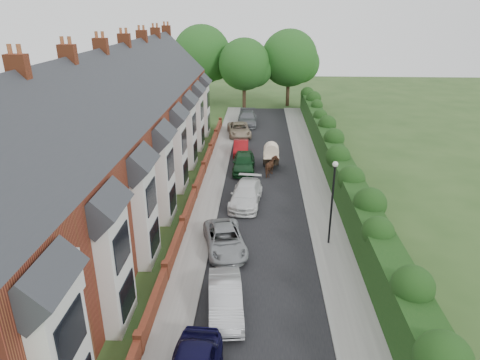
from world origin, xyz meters
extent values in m
plane|color=#2D4C1E|center=(0.00, 0.00, 0.00)|extent=(140.00, 140.00, 0.00)
cube|color=black|center=(-0.50, 11.00, 0.01)|extent=(6.00, 58.00, 0.02)
cube|color=gray|center=(3.60, 11.00, 0.06)|extent=(2.20, 58.00, 0.12)
cube|color=gray|center=(-4.35, 11.00, 0.06)|extent=(1.70, 58.00, 0.12)
cube|color=#989792|center=(2.55, 11.00, 0.07)|extent=(0.18, 58.00, 0.13)
cube|color=#989792|center=(-3.55, 11.00, 0.07)|extent=(0.18, 58.00, 0.13)
cube|color=#113611|center=(5.40, 11.00, 1.25)|extent=(1.50, 58.00, 2.50)
cube|color=maroon|center=(-11.00, 10.00, 3.25)|extent=(8.00, 40.00, 6.50)
cube|color=#2D2F35|center=(-11.00, 10.00, 6.50)|extent=(8.00, 40.20, 8.00)
cube|color=black|center=(-6.28, -8.10, 3.80)|extent=(0.06, 1.80, 1.60)
cube|color=#2D2F35|center=(-6.80, -8.10, 5.60)|extent=(1.70, 2.60, 1.70)
cube|color=#3F2D2D|center=(-6.96, -6.00, 1.05)|extent=(0.08, 0.90, 2.10)
cube|color=silver|center=(-6.95, -6.10, 4.40)|extent=(0.12, 1.20, 1.60)
cube|color=silver|center=(-6.65, -3.10, 2.60)|extent=(0.70, 2.40, 5.20)
cube|color=black|center=(-6.28, -3.10, 1.40)|extent=(0.06, 1.80, 1.60)
cube|color=black|center=(-6.28, -3.10, 3.80)|extent=(0.06, 1.80, 1.60)
cube|color=#2D2F35|center=(-6.80, -3.10, 5.60)|extent=(1.70, 2.60, 1.70)
cube|color=#3F2D2D|center=(-6.96, -1.00, 1.05)|extent=(0.08, 0.90, 2.10)
cube|color=silver|center=(-6.95, -1.10, 4.40)|extent=(0.12, 1.20, 1.60)
cube|color=silver|center=(-6.65, 1.90, 2.60)|extent=(0.70, 2.40, 5.20)
cube|color=black|center=(-6.28, 1.90, 1.40)|extent=(0.06, 1.80, 1.60)
cube|color=black|center=(-6.28, 1.90, 3.80)|extent=(0.06, 1.80, 1.60)
cube|color=#2D2F35|center=(-6.80, 1.90, 5.60)|extent=(1.70, 2.60, 1.70)
cube|color=#3F2D2D|center=(-6.96, 4.00, 1.05)|extent=(0.08, 0.90, 2.10)
cube|color=silver|center=(-6.95, 3.90, 4.40)|extent=(0.12, 1.20, 1.60)
cube|color=silver|center=(-6.65, 6.90, 2.60)|extent=(0.70, 2.40, 5.20)
cube|color=black|center=(-6.28, 6.90, 1.40)|extent=(0.06, 1.80, 1.60)
cube|color=black|center=(-6.28, 6.90, 3.80)|extent=(0.06, 1.80, 1.60)
cube|color=#2D2F35|center=(-6.80, 6.90, 5.60)|extent=(1.70, 2.60, 1.70)
cube|color=#3F2D2D|center=(-6.96, 9.00, 1.05)|extent=(0.08, 0.90, 2.10)
cube|color=silver|center=(-6.95, 8.90, 4.40)|extent=(0.12, 1.20, 1.60)
cube|color=silver|center=(-6.65, 11.90, 2.60)|extent=(0.70, 2.40, 5.20)
cube|color=black|center=(-6.28, 11.90, 1.40)|extent=(0.06, 1.80, 1.60)
cube|color=black|center=(-6.28, 11.90, 3.80)|extent=(0.06, 1.80, 1.60)
cube|color=#2D2F35|center=(-6.80, 11.90, 5.60)|extent=(1.70, 2.60, 1.70)
cube|color=#3F2D2D|center=(-6.96, 14.00, 1.05)|extent=(0.08, 0.90, 2.10)
cube|color=silver|center=(-6.95, 13.90, 4.40)|extent=(0.12, 1.20, 1.60)
cube|color=silver|center=(-6.65, 16.90, 2.60)|extent=(0.70, 2.40, 5.20)
cube|color=black|center=(-6.28, 16.90, 1.40)|extent=(0.06, 1.80, 1.60)
cube|color=black|center=(-6.28, 16.90, 3.80)|extent=(0.06, 1.80, 1.60)
cube|color=#2D2F35|center=(-6.80, 16.90, 5.60)|extent=(1.70, 2.60, 1.70)
cube|color=#3F2D2D|center=(-6.96, 19.00, 1.05)|extent=(0.08, 0.90, 2.10)
cube|color=silver|center=(-6.95, 18.90, 4.40)|extent=(0.12, 1.20, 1.60)
cube|color=silver|center=(-6.65, 21.90, 2.60)|extent=(0.70, 2.40, 5.20)
cube|color=black|center=(-6.28, 21.90, 1.40)|extent=(0.06, 1.80, 1.60)
cube|color=black|center=(-6.28, 21.90, 3.80)|extent=(0.06, 1.80, 1.60)
cube|color=#2D2F35|center=(-6.80, 21.90, 5.60)|extent=(1.70, 2.60, 1.70)
cube|color=#3F2D2D|center=(-6.96, 24.00, 1.05)|extent=(0.08, 0.90, 2.10)
cube|color=silver|center=(-6.95, 23.90, 4.40)|extent=(0.12, 1.20, 1.60)
cube|color=silver|center=(-6.65, 26.90, 2.60)|extent=(0.70, 2.40, 5.20)
cube|color=black|center=(-6.28, 26.90, 1.40)|extent=(0.06, 1.80, 1.60)
cube|color=black|center=(-6.28, 26.90, 3.80)|extent=(0.06, 1.80, 1.60)
cube|color=#2D2F35|center=(-6.80, 26.90, 5.60)|extent=(1.70, 2.60, 1.70)
cube|color=#3F2D2D|center=(-6.96, 29.00, 1.05)|extent=(0.08, 0.90, 2.10)
cube|color=silver|center=(-6.95, 28.90, 4.40)|extent=(0.12, 1.20, 1.60)
cube|color=brown|center=(-11.00, 0.00, 10.30)|extent=(0.90, 0.50, 1.60)
cylinder|color=brown|center=(-11.20, 0.00, 11.25)|extent=(0.20, 0.20, 0.50)
cylinder|color=brown|center=(-10.80, 0.00, 11.25)|extent=(0.20, 0.20, 0.50)
cube|color=brown|center=(-11.00, 5.00, 10.30)|extent=(0.90, 0.50, 1.60)
cylinder|color=brown|center=(-11.20, 5.00, 11.25)|extent=(0.20, 0.20, 0.50)
cylinder|color=brown|center=(-10.80, 5.00, 11.25)|extent=(0.20, 0.20, 0.50)
cube|color=brown|center=(-11.00, 10.00, 10.30)|extent=(0.90, 0.50, 1.60)
cylinder|color=brown|center=(-11.20, 10.00, 11.25)|extent=(0.20, 0.20, 0.50)
cylinder|color=brown|center=(-10.80, 10.00, 11.25)|extent=(0.20, 0.20, 0.50)
cube|color=brown|center=(-11.00, 15.00, 10.30)|extent=(0.90, 0.50, 1.60)
cylinder|color=brown|center=(-11.20, 15.00, 11.25)|extent=(0.20, 0.20, 0.50)
cylinder|color=brown|center=(-10.80, 15.00, 11.25)|extent=(0.20, 0.20, 0.50)
cube|color=brown|center=(-11.00, 20.00, 10.30)|extent=(0.90, 0.50, 1.60)
cylinder|color=brown|center=(-11.20, 20.00, 11.25)|extent=(0.20, 0.20, 0.50)
cylinder|color=brown|center=(-10.80, 20.00, 11.25)|extent=(0.20, 0.20, 0.50)
cube|color=brown|center=(-11.00, 25.00, 10.30)|extent=(0.90, 0.50, 1.60)
cylinder|color=brown|center=(-11.20, 25.00, 11.25)|extent=(0.20, 0.20, 0.50)
cylinder|color=brown|center=(-10.80, 25.00, 11.25)|extent=(0.20, 0.20, 0.50)
cube|color=brown|center=(-11.00, 30.00, 10.30)|extent=(0.90, 0.50, 1.60)
cylinder|color=brown|center=(-11.20, 30.00, 11.25)|extent=(0.20, 0.20, 0.50)
cylinder|color=brown|center=(-10.80, 30.00, 11.25)|extent=(0.20, 0.20, 0.50)
cube|color=brown|center=(-5.35, -2.50, 0.45)|extent=(0.30, 4.70, 0.90)
cube|color=brown|center=(-5.35, 2.50, 0.45)|extent=(0.30, 4.70, 0.90)
cube|color=brown|center=(-5.35, 7.50, 0.45)|extent=(0.30, 4.70, 0.90)
cube|color=brown|center=(-5.35, 12.50, 0.45)|extent=(0.30, 4.70, 0.90)
cube|color=brown|center=(-5.35, 17.50, 0.45)|extent=(0.30, 4.70, 0.90)
cube|color=brown|center=(-5.35, 22.50, 0.45)|extent=(0.30, 4.70, 0.90)
cube|color=brown|center=(-5.35, 27.50, 0.45)|extent=(0.30, 4.70, 0.90)
cube|color=brown|center=(-5.35, -5.00, 0.55)|extent=(0.35, 0.35, 1.10)
cube|color=brown|center=(-5.35, 0.00, 0.55)|extent=(0.35, 0.35, 1.10)
cube|color=brown|center=(-5.35, 5.00, 0.55)|extent=(0.35, 0.35, 1.10)
cube|color=brown|center=(-5.35, 10.00, 0.55)|extent=(0.35, 0.35, 1.10)
cube|color=brown|center=(-5.35, 15.00, 0.55)|extent=(0.35, 0.35, 1.10)
cube|color=brown|center=(-5.35, 20.00, 0.55)|extent=(0.35, 0.35, 1.10)
cube|color=brown|center=(-5.35, 25.00, 0.55)|extent=(0.35, 0.35, 1.10)
cube|color=brown|center=(-5.35, 30.00, 0.55)|extent=(0.35, 0.35, 1.10)
cylinder|color=black|center=(3.40, 4.00, 2.40)|extent=(0.12, 0.12, 4.80)
cylinder|color=black|center=(3.40, 4.00, 4.85)|extent=(0.20, 0.20, 0.10)
sphere|color=silver|center=(3.40, 4.00, 5.00)|extent=(0.32, 0.32, 0.32)
cylinder|color=#332316|center=(-3.00, 40.00, 2.38)|extent=(0.50, 0.50, 4.75)
sphere|color=#25521B|center=(-3.00, 40.00, 5.89)|extent=(6.80, 6.80, 6.80)
sphere|color=#25521B|center=(-1.64, 40.30, 5.23)|extent=(4.76, 4.76, 4.76)
cylinder|color=#332316|center=(3.00, 42.00, 2.62)|extent=(0.50, 0.50, 5.25)
sphere|color=#25521B|center=(3.00, 42.00, 6.51)|extent=(7.60, 7.60, 7.60)
sphere|color=#25521B|center=(4.52, 42.30, 5.78)|extent=(5.32, 5.32, 5.32)
cylinder|color=#332316|center=(-9.00, 43.00, 2.75)|extent=(0.50, 0.50, 5.50)
sphere|color=#25521B|center=(-9.00, 43.00, 6.82)|extent=(8.00, 8.00, 8.00)
sphere|color=#25521B|center=(-7.40, 43.30, 6.05)|extent=(5.60, 5.60, 5.60)
imported|color=#AAAAAF|center=(-2.13, -2.25, 0.70)|extent=(1.97, 4.41, 1.41)
imported|color=#94979A|center=(-2.60, 3.13, 0.64)|extent=(3.08, 4.95, 1.28)
imported|color=white|center=(-1.63, 9.32, 0.72)|extent=(2.48, 5.12, 1.43)
imported|color=#103819|center=(-2.06, 15.81, 0.78)|extent=(1.89, 4.59, 1.55)
imported|color=maroon|center=(-2.50, 20.28, 0.64)|extent=(1.45, 3.93, 1.28)
imported|color=tan|center=(-3.00, 26.48, 0.68)|extent=(2.97, 5.21, 1.37)
imported|color=slate|center=(-2.27, 31.24, 0.76)|extent=(2.21, 5.28, 1.52)
imported|color=#53301E|center=(0.26, 14.86, 0.78)|extent=(1.32, 2.01, 1.56)
cube|color=black|center=(0.26, 16.84, 0.84)|extent=(1.19, 1.99, 0.50)
cylinder|color=beige|center=(0.26, 16.84, 1.54)|extent=(1.29, 1.24, 1.29)
cube|color=beige|center=(0.26, 16.84, 1.09)|extent=(1.31, 2.04, 0.04)
cylinder|color=black|center=(-0.39, 17.44, 0.45)|extent=(0.08, 0.89, 0.89)
cylinder|color=black|center=(0.90, 17.44, 0.45)|extent=(0.08, 0.89, 0.89)
cylinder|color=black|center=(-0.09, 15.75, 0.89)|extent=(0.06, 1.79, 0.06)
cylinder|color=black|center=(0.61, 15.75, 0.89)|extent=(0.06, 1.79, 0.06)
camera|label=1|loc=(-0.69, -18.03, 12.92)|focal=32.00mm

